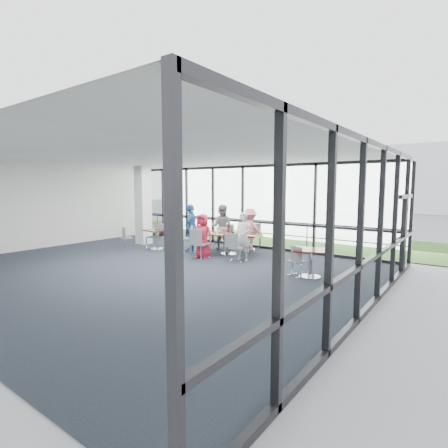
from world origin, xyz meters
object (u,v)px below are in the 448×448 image
Objects in this scene: chair_spare_la at (126,238)px; chair_spare_r at (297,261)px; diner_far_right at (250,230)px; chair_main_fl at (224,237)px; structural_column at (143,205)px; main_table at (229,236)px; side_table_left at (157,233)px; diner_near_right at (243,237)px; chair_main_nl at (201,244)px; chair_main_nr at (236,248)px; chair_main_fr at (249,237)px; side_table_right at (310,254)px; diner_end at (191,228)px; chair_spare_lb at (155,237)px; diner_far_left at (222,227)px; diner_near_left at (202,236)px; chair_main_end at (190,239)px.

chair_spare_la reaches higher than chair_spare_r.
diner_far_right is 1.74× the size of chair_main_fl.
structural_column reaches higher than main_table.
structural_column is at bearing 8.60° from diner_far_right.
diner_near_right is at bearing 4.13° from side_table_left.
chair_main_nl is 1.24m from chair_main_nr.
chair_spare_la is at bearing -154.69° from side_table_left.
chair_main_fr is at bearing -38.88° from diner_far_right.
chair_main_nr is (-2.67, 0.48, -0.18)m from side_table_right.
diner_end is (1.30, 0.43, 0.24)m from side_table_left.
main_table is 2.93× the size of chair_spare_la.
structural_column is 3.27× the size of chair_main_nl.
chair_main_fr is (-3.43, 2.42, -0.15)m from side_table_right.
main_table is 1.52× the size of diner_near_right.
main_table is 2.50× the size of chair_spare_lb.
side_table_right is 1.15× the size of chair_main_nr.
chair_main_nr is (0.67, -1.89, -0.34)m from diner_far_right.
chair_spare_la is at bearing 0.27° from chair_main_fr.
chair_spare_la reaches higher than main_table.
chair_main_nl is (1.12, -0.78, -0.38)m from diner_end.
diner_end reaches higher than chair_spare_lb.
diner_far_left is at bearing -5.92° from chair_main_fr.
chair_main_nl is 3.54m from chair_spare_r.
chair_spare_la is 1.18m from chair_spare_lb.
side_table_left is 2.44m from diner_far_left.
chair_main_nr reaches higher than chair_spare_r.
chair_main_nl reaches higher than chair_spare_la.
diner_near_left is 1.84× the size of chair_spare_la.
diner_near_right is 3.82m from chair_spare_lb.
main_table is 1.51m from diner_end.
chair_main_fl is (3.36, 1.05, -1.15)m from structural_column.
chair_main_fr reaches higher than side_table_left.
chair_main_nl is at bearing 27.12° from chair_main_end.
diner_near_right reaches higher than chair_main_nr.
chair_main_nr reaches higher than main_table.
side_table_left is 2.39m from diner_near_left.
diner_near_left is at bearing -168.53° from diner_near_right.
chair_main_fr is 2.20m from chair_main_end.
diner_end is at bearing 168.11° from diner_near_right.
chair_main_nr is at bearing 11.11° from chair_main_nl.
chair_main_end is at bearing 42.34° from diner_far_left.
diner_far_left is 1.10m from diner_far_right.
diner_near_right is 0.92× the size of diner_far_left.
diner_end is (-1.44, -0.39, 0.23)m from main_table.
main_table is at bearing 107.55° from chair_main_fl.
chair_spare_lb is at bearing 176.31° from diner_near_right.
diner_end is 0.39m from chair_main_end.
diner_far_left reaches higher than chair_main_nr.
chair_main_fl is at bearing 98.32° from chair_main_nl.
side_table_left is 0.59× the size of diner_near_left.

